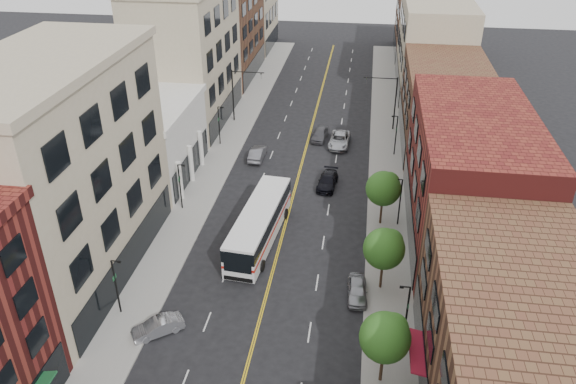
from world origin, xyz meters
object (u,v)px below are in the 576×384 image
at_px(car_lane_behind, 257,153).
at_px(city_bus, 259,223).
at_px(car_parked_far, 357,290).
at_px(car_lane_c, 320,134).
at_px(car_angle_b, 158,327).
at_px(car_lane_a, 327,181).
at_px(car_lane_b, 340,140).

bearing_deg(car_lane_behind, city_bus, 102.16).
xyz_separation_m(car_parked_far, car_lane_c, (-5.90, 30.81, 0.06)).
xyz_separation_m(car_angle_b, car_parked_far, (14.70, 6.37, 0.04)).
bearing_deg(car_lane_a, car_lane_c, 104.45).
bearing_deg(car_lane_a, car_lane_b, 92.04).
bearing_deg(car_parked_far, car_lane_a, 98.97).
relative_size(car_lane_behind, car_lane_c, 1.02).
relative_size(car_angle_b, car_lane_a, 0.82).
distance_m(car_lane_behind, car_lane_b, 10.99).
height_order(car_lane_behind, car_lane_c, car_lane_c).
bearing_deg(car_lane_behind, car_parked_far, 118.88).
bearing_deg(city_bus, car_parked_far, -30.97).
height_order(car_lane_a, car_lane_b, car_lane_b).
distance_m(city_bus, car_lane_c, 24.25).
xyz_separation_m(car_lane_behind, car_lane_b, (9.64, 5.28, 0.02)).
bearing_deg(car_lane_a, car_parked_far, -72.53).
distance_m(car_lane_behind, car_lane_a, 10.65).
xyz_separation_m(car_parked_far, car_lane_a, (-3.91, 18.30, 0.00)).
bearing_deg(city_bus, car_lane_b, 79.81).
bearing_deg(car_lane_c, car_parked_far, -73.29).
relative_size(car_parked_far, car_lane_b, 0.73).
height_order(car_angle_b, car_lane_a, car_lane_a).
distance_m(city_bus, car_angle_b, 14.31).
bearing_deg(city_bus, car_lane_c, 86.80).
xyz_separation_m(city_bus, car_angle_b, (-5.30, -13.22, -1.35)).
distance_m(car_lane_a, car_lane_b, 11.01).
bearing_deg(car_angle_b, car_lane_a, 119.78).
distance_m(city_bus, car_lane_behind, 17.56).
xyz_separation_m(car_lane_a, car_lane_b, (0.65, 10.99, 0.08)).
bearing_deg(car_lane_c, car_lane_a, -75.09).
distance_m(car_angle_b, car_lane_a, 26.93).
distance_m(car_lane_a, car_lane_c, 12.66).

